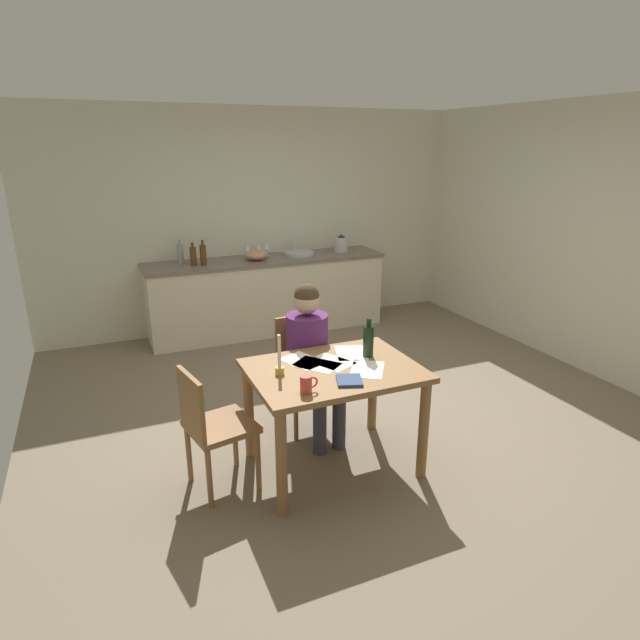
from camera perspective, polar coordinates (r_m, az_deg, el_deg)
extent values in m
cube|color=#7A6B56|center=(4.66, 3.11, -9.75)|extent=(5.20, 5.20, 0.04)
cube|color=beige|center=(6.59, -6.88, 10.62)|extent=(5.20, 0.12, 2.60)
cube|color=beige|center=(5.83, 27.17, 7.75)|extent=(0.12, 5.20, 2.60)
cube|color=beige|center=(6.43, -5.66, 2.55)|extent=(2.79, 0.60, 0.86)
cube|color=#72665B|center=(6.33, -5.79, 6.47)|extent=(2.83, 0.64, 0.04)
cube|color=olive|center=(3.57, 1.49, -5.47)|extent=(1.13, 0.83, 0.04)
cylinder|color=olive|center=(3.29, -4.16, -15.15)|extent=(0.07, 0.07, 0.71)
cylinder|color=olive|center=(3.69, 11.06, -11.52)|extent=(0.07, 0.07, 0.71)
cylinder|color=olive|center=(3.88, -7.66, -9.75)|extent=(0.07, 0.07, 0.71)
cylinder|color=olive|center=(4.22, 5.69, -7.25)|extent=(0.07, 0.07, 0.71)
cube|color=olive|center=(4.18, -1.47, -5.56)|extent=(0.42, 0.42, 0.04)
cube|color=olive|center=(4.26, -2.54, -2.07)|extent=(0.36, 0.05, 0.40)
cylinder|color=olive|center=(4.09, -2.61, -9.97)|extent=(0.04, 0.04, 0.47)
cylinder|color=olive|center=(4.22, 1.67, -9.01)|extent=(0.04, 0.04, 0.47)
cylinder|color=olive|center=(4.37, -4.43, -8.06)|extent=(0.04, 0.04, 0.47)
cylinder|color=olive|center=(4.49, -0.38, -7.22)|extent=(0.04, 0.04, 0.47)
cylinder|color=#592666|center=(4.08, -1.39, -2.80)|extent=(0.34, 0.34, 0.50)
sphere|color=#D8AD8C|center=(3.96, -1.43, 2.06)|extent=(0.20, 0.20, 0.20)
sphere|color=#473323|center=(3.95, -1.43, 2.62)|extent=(0.19, 0.19, 0.19)
cylinder|color=#383847|center=(3.99, -1.25, -7.22)|extent=(0.15, 0.39, 0.13)
cylinder|color=#383847|center=(3.94, -0.03, -11.24)|extent=(0.10, 0.10, 0.45)
cylinder|color=#383847|center=(4.05, 0.82, -6.79)|extent=(0.15, 0.39, 0.13)
cylinder|color=#383847|center=(4.01, 2.06, -10.73)|extent=(0.10, 0.10, 0.45)
cube|color=olive|center=(3.55, -10.60, -11.15)|extent=(0.47, 0.47, 0.04)
cube|color=olive|center=(3.39, -13.67, -8.82)|extent=(0.10, 0.36, 0.40)
cylinder|color=olive|center=(3.60, -6.67, -14.73)|extent=(0.04, 0.04, 0.43)
cylinder|color=olive|center=(3.86, -9.12, -12.37)|extent=(0.04, 0.04, 0.43)
cylinder|color=olive|center=(3.48, -11.81, -16.27)|extent=(0.04, 0.04, 0.43)
cylinder|color=olive|center=(3.75, -13.93, -13.68)|extent=(0.04, 0.04, 0.43)
cylinder|color=#D84C3F|center=(3.20, -1.52, -6.92)|extent=(0.07, 0.07, 0.11)
torus|color=#D84C3F|center=(3.21, -0.83, -6.71)|extent=(0.07, 0.01, 0.07)
cylinder|color=gold|center=(3.46, -4.35, -5.47)|extent=(0.06, 0.06, 0.05)
cylinder|color=white|center=(3.41, -4.41, -3.37)|extent=(0.02, 0.02, 0.22)
cube|color=navy|center=(3.36, 3.17, -6.51)|extent=(0.21, 0.22, 0.02)
cube|color=white|center=(3.61, -0.36, -4.81)|extent=(0.35, 0.36, 0.00)
cube|color=white|center=(3.65, 1.21, -4.53)|extent=(0.32, 0.36, 0.00)
cube|color=white|center=(3.67, -1.86, -4.39)|extent=(0.31, 0.35, 0.00)
cube|color=white|center=(3.81, 3.33, -3.54)|extent=(0.29, 0.35, 0.00)
cube|color=white|center=(3.55, 5.11, -5.29)|extent=(0.34, 0.36, 0.00)
cylinder|color=black|center=(3.73, 5.22, -2.30)|extent=(0.07, 0.07, 0.22)
cylinder|color=black|center=(3.68, 5.28, -0.27)|extent=(0.03, 0.03, 0.06)
cylinder|color=#B2B7BC|center=(6.45, -2.23, 7.15)|extent=(0.36, 0.36, 0.04)
cylinder|color=silver|center=(6.58, -2.75, 8.25)|extent=(0.02, 0.02, 0.24)
cylinder|color=#8C999E|center=(6.15, -14.78, 6.85)|extent=(0.07, 0.07, 0.22)
cylinder|color=#8C999E|center=(6.13, -14.89, 8.11)|extent=(0.03, 0.03, 0.05)
cylinder|color=#593319|center=(6.04, -13.48, 6.67)|extent=(0.07, 0.07, 0.21)
cylinder|color=#593319|center=(6.01, -13.57, 7.87)|extent=(0.03, 0.03, 0.05)
cylinder|color=#593319|center=(6.03, -12.45, 6.83)|extent=(0.07, 0.07, 0.22)
cylinder|color=#593319|center=(6.00, -12.54, 8.14)|extent=(0.03, 0.03, 0.06)
ellipsoid|color=tan|center=(6.21, -6.88, 6.97)|extent=(0.27, 0.27, 0.12)
cylinder|color=#B7BABF|center=(6.66, 2.29, 8.11)|extent=(0.18, 0.18, 0.18)
cone|color=#262628|center=(6.64, 2.30, 9.04)|extent=(0.11, 0.11, 0.04)
cylinder|color=silver|center=(6.48, -5.73, 6.95)|extent=(0.06, 0.06, 0.00)
cylinder|color=silver|center=(6.47, -5.74, 7.27)|extent=(0.01, 0.01, 0.07)
cone|color=silver|center=(6.46, -5.76, 7.93)|extent=(0.07, 0.07, 0.08)
cylinder|color=silver|center=(6.45, -6.61, 6.87)|extent=(0.06, 0.06, 0.00)
cylinder|color=silver|center=(6.44, -6.62, 7.19)|extent=(0.01, 0.01, 0.07)
cone|color=silver|center=(6.43, -6.64, 7.85)|extent=(0.07, 0.07, 0.08)
cylinder|color=silver|center=(6.41, -7.74, 6.76)|extent=(0.06, 0.06, 0.00)
cylinder|color=silver|center=(6.41, -7.76, 7.08)|extent=(0.01, 0.01, 0.07)
cone|color=silver|center=(6.39, -7.79, 7.74)|extent=(0.07, 0.07, 0.08)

